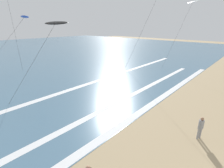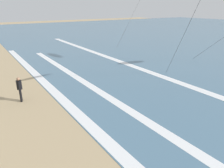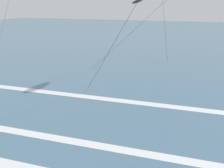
{
  "view_description": "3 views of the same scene",
  "coord_description": "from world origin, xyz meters",
  "views": [
    {
      "loc": [
        -8.55,
        3.65,
        7.13
      ],
      "look_at": [
        0.54,
        11.85,
        2.67
      ],
      "focal_mm": 26.03,
      "sensor_mm": 36.0,
      "label": 1
    },
    {
      "loc": [
        8.24,
        5.85,
        5.76
      ],
      "look_at": [
        0.11,
        11.17,
        2.19
      ],
      "focal_mm": 34.34,
      "sensor_mm": 36.0,
      "label": 2
    },
    {
      "loc": [
        2.88,
        2.51,
        7.31
      ],
      "look_at": [
        -0.35,
        13.22,
        3.43
      ],
      "focal_mm": 38.45,
      "sensor_mm": 36.0,
      "label": 3
    }
  ],
  "objects": [
    {
      "name": "wave_foam_shoreline",
      "position": [
        -0.82,
        10.11,
        0.01
      ],
      "size": [
        44.96,
        0.66,
        0.01
      ],
      "primitive_type": "cube",
      "color": "white",
      "rests_on": "ocean_surface"
    },
    {
      "name": "kite_white_high_left",
      "position": [
        24.04,
        14.17,
        10.84
      ],
      "size": [
        7.94,
        3.05,
        11.13
      ],
      "color": "white",
      "rests_on": "ground"
    },
    {
      "name": "wave_foam_outer_break",
      "position": [
        -1.83,
        19.04,
        0.01
      ],
      "size": [
        57.44,
        0.73,
        0.01
      ],
      "primitive_type": "cube",
      "color": "white",
      "rests_on": "ocean_surface"
    },
    {
      "name": "wave_foam_mid_break",
      "position": [
        0.27,
        12.81,
        0.01
      ],
      "size": [
        39.81,
        0.61,
        0.01
      ],
      "primitive_type": "cube",
      "color": "white",
      "rests_on": "ocean_surface"
    },
    {
      "name": "kite_blue_high_right",
      "position": [
        1.5,
        29.34,
        8.17
      ],
      "size": [
        9.0,
        4.04,
        8.44
      ],
      "color": "blue",
      "rests_on": "ground"
    },
    {
      "name": "kite_black_low_near",
      "position": [
        -0.17,
        18.24,
        7.28
      ],
      "size": [
        5.29,
        3.79,
        7.53
      ],
      "color": "black",
      "rests_on": "ground"
    },
    {
      "name": "surfer_mid_group",
      "position": [
        1.96,
        5.36,
        0.96
      ],
      "size": [
        0.5,
        0.32,
        1.6
      ],
      "color": "gray",
      "rests_on": "ground"
    }
  ]
}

